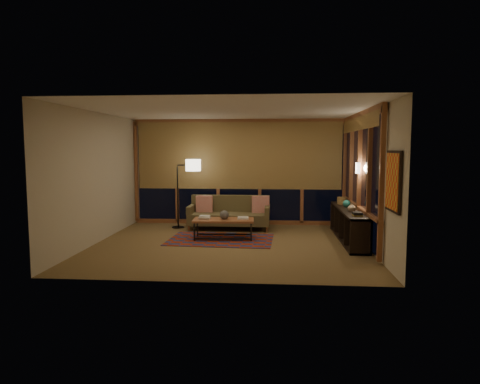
# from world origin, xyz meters

# --- Properties ---
(floor) EXTENTS (5.50, 5.00, 0.01)m
(floor) POSITION_xyz_m (0.00, 0.00, 0.00)
(floor) COLOR brown
(floor) RESTS_ON ground
(ceiling) EXTENTS (5.50, 5.00, 0.01)m
(ceiling) POSITION_xyz_m (0.00, 0.00, 2.70)
(ceiling) COLOR white
(ceiling) RESTS_ON walls
(walls) EXTENTS (5.51, 5.01, 2.70)m
(walls) POSITION_xyz_m (0.00, 0.00, 1.35)
(walls) COLOR beige
(walls) RESTS_ON floor
(window_wall_back) EXTENTS (5.30, 0.16, 2.60)m
(window_wall_back) POSITION_xyz_m (0.00, 2.43, 1.35)
(window_wall_back) COLOR #AE6741
(window_wall_back) RESTS_ON walls
(window_wall_right) EXTENTS (0.16, 3.70, 2.60)m
(window_wall_right) POSITION_xyz_m (2.68, 0.60, 1.35)
(window_wall_right) COLOR #AE6741
(window_wall_right) RESTS_ON walls
(wall_art) EXTENTS (0.06, 0.74, 0.94)m
(wall_art) POSITION_xyz_m (2.71, -1.85, 1.45)
(wall_art) COLOR red
(wall_art) RESTS_ON walls
(wall_sconce) EXTENTS (0.12, 0.18, 0.22)m
(wall_sconce) POSITION_xyz_m (2.62, 0.45, 1.55)
(wall_sconce) COLOR #F0E8C9
(wall_sconce) RESTS_ON walls
(sofa) EXTENTS (1.94, 0.80, 0.79)m
(sofa) POSITION_xyz_m (-0.17, 1.64, 0.40)
(sofa) COLOR brown
(sofa) RESTS_ON floor
(pillow_left) EXTENTS (0.40, 0.13, 0.40)m
(pillow_left) POSITION_xyz_m (-0.80, 1.77, 0.60)
(pillow_left) COLOR red
(pillow_left) RESTS_ON sofa
(pillow_right) EXTENTS (0.43, 0.20, 0.41)m
(pillow_right) POSITION_xyz_m (0.58, 1.79, 0.60)
(pillow_right) COLOR red
(pillow_right) RESTS_ON sofa
(area_rug) EXTENTS (2.28, 1.57, 0.01)m
(area_rug) POSITION_xyz_m (-0.23, 0.45, 0.01)
(area_rug) COLOR #902709
(area_rug) RESTS_ON floor
(coffee_table) EXTENTS (1.33, 0.66, 0.43)m
(coffee_table) POSITION_xyz_m (-0.18, 0.53, 0.22)
(coffee_table) COLOR #AE6741
(coffee_table) RESTS_ON floor
(book_stack_a) EXTENTS (0.22, 0.18, 0.06)m
(book_stack_a) POSITION_xyz_m (-0.59, 0.53, 0.47)
(book_stack_a) COLOR white
(book_stack_a) RESTS_ON coffee_table
(book_stack_b) EXTENTS (0.24, 0.19, 0.05)m
(book_stack_b) POSITION_xyz_m (0.24, 0.57, 0.46)
(book_stack_b) COLOR white
(book_stack_b) RESTS_ON coffee_table
(ceramic_pot) EXTENTS (0.24, 0.24, 0.20)m
(ceramic_pot) POSITION_xyz_m (-0.16, 0.52, 0.53)
(ceramic_pot) COLOR black
(ceramic_pot) RESTS_ON coffee_table
(floor_lamp) EXTENTS (0.58, 0.39, 1.70)m
(floor_lamp) POSITION_xyz_m (-1.46, 1.78, 0.85)
(floor_lamp) COLOR black
(floor_lamp) RESTS_ON floor
(bookshelf) EXTENTS (0.40, 2.69, 0.67)m
(bookshelf) POSITION_xyz_m (2.49, 0.61, 0.34)
(bookshelf) COLOR #2F2119
(bookshelf) RESTS_ON floor
(basket) EXTENTS (0.26, 0.26, 0.16)m
(basket) POSITION_xyz_m (2.47, 1.44, 0.75)
(basket) COLOR olive
(basket) RESTS_ON bookshelf
(teal_bowl) EXTENTS (0.17, 0.17, 0.16)m
(teal_bowl) POSITION_xyz_m (2.49, 0.90, 0.75)
(teal_bowl) COLOR #257E75
(teal_bowl) RESTS_ON bookshelf
(vase) EXTENTS (0.18, 0.18, 0.18)m
(vase) POSITION_xyz_m (2.49, 0.26, 0.76)
(vase) COLOR tan
(vase) RESTS_ON bookshelf
(shelf_book_stack) EXTENTS (0.16, 0.22, 0.06)m
(shelf_book_stack) POSITION_xyz_m (2.49, -0.31, 0.70)
(shelf_book_stack) COLOR white
(shelf_book_stack) RESTS_ON bookshelf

